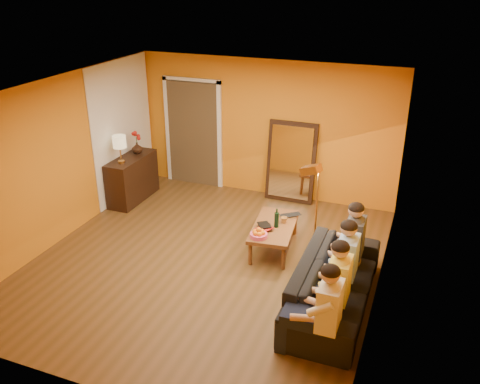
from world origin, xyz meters
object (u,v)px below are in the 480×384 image
at_px(laptop, 292,217).
at_px(mirror_frame, 291,162).
at_px(coffee_table, 274,237).
at_px(dog, 350,259).
at_px(wine_bottle, 277,218).
at_px(sideboard, 132,179).
at_px(sofa, 334,283).
at_px(table_lamp, 120,149).
at_px(person_mid_left, 339,286).
at_px(tumbler, 284,220).
at_px(person_mid_right, 347,263).
at_px(vase, 137,148).
at_px(person_far_right, 354,243).
at_px(person_far_left, 329,313).
at_px(floor_lamp, 316,211).

bearing_deg(laptop, mirror_frame, 68.52).
xyz_separation_m(coffee_table, dog, (1.26, -0.40, 0.10)).
bearing_deg(wine_bottle, dog, -16.08).
relative_size(sideboard, sofa, 0.51).
bearing_deg(mirror_frame, table_lamp, -153.68).
relative_size(table_lamp, coffee_table, 0.42).
distance_m(dog, laptop, 1.32).
relative_size(person_mid_left, tumbler, 11.60).
height_order(person_mid_right, wine_bottle, person_mid_right).
distance_m(coffee_table, person_mid_left, 2.07).
relative_size(person_mid_right, tumbler, 11.60).
bearing_deg(laptop, vase, 129.41).
relative_size(coffee_table, tumbler, 11.60).
bearing_deg(dog, person_mid_right, -86.06).
xyz_separation_m(person_far_right, vase, (-4.37, 1.54, 0.35)).
height_order(sideboard, person_far_right, person_far_right).
height_order(laptop, vase, vase).
bearing_deg(person_far_left, mirror_frame, 111.46).
bearing_deg(laptop, person_far_left, -103.75).
relative_size(floor_lamp, person_far_right, 1.18).
height_order(table_lamp, wine_bottle, table_lamp).
bearing_deg(coffee_table, person_far_right, -26.58).
height_order(sideboard, dog, sideboard).
relative_size(dog, tumbler, 5.81).
bearing_deg(person_mid_right, person_far_left, -90.00).
relative_size(sofa, tumbler, 21.82).
xyz_separation_m(coffee_table, tumbler, (0.12, 0.12, 0.26)).
height_order(floor_lamp, person_mid_left, floor_lamp).
height_order(table_lamp, person_mid_right, table_lamp).
bearing_deg(floor_lamp, person_far_right, -26.04).
distance_m(floor_lamp, person_mid_right, 1.31).
height_order(table_lamp, person_mid_left, table_lamp).
height_order(sideboard, person_mid_left, person_mid_left).
distance_m(person_far_left, person_mid_left, 0.55).
distance_m(floor_lamp, tumbler, 0.56).
xyz_separation_m(table_lamp, dog, (4.33, -0.92, -0.80)).
distance_m(person_mid_left, person_far_right, 1.10).
height_order(mirror_frame, vase, mirror_frame).
xyz_separation_m(sideboard, vase, (0.00, 0.25, 0.53)).
bearing_deg(person_mid_left, person_mid_right, 90.00).
bearing_deg(dog, laptop, 145.24).
height_order(mirror_frame, person_far_right, mirror_frame).
bearing_deg(vase, sofa, -27.31).
relative_size(person_far_left, person_mid_left, 1.00).
bearing_deg(coffee_table, person_mid_left, -57.11).
height_order(sofa, laptop, sofa).
height_order(person_far_right, vase, person_far_right).
bearing_deg(mirror_frame, person_mid_right, -61.58).
bearing_deg(floor_lamp, wine_bottle, -151.46).
bearing_deg(person_mid_right, sofa, -142.43).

